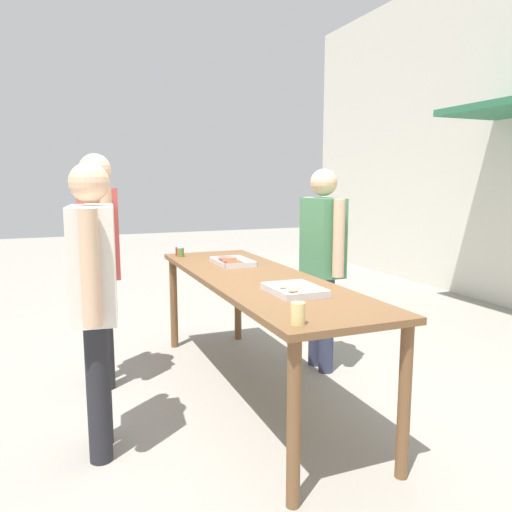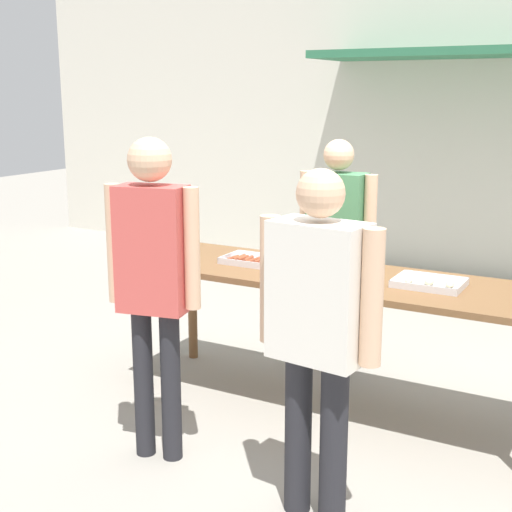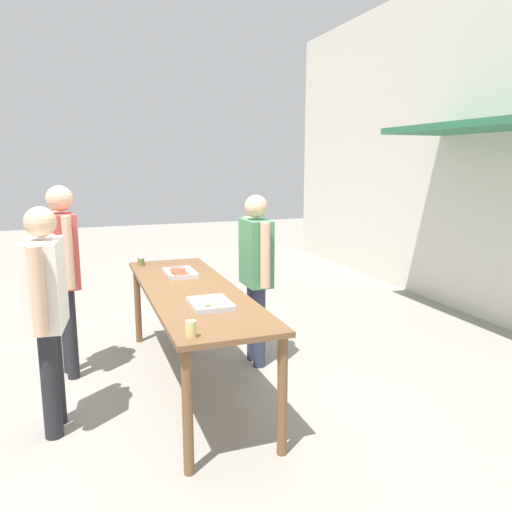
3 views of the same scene
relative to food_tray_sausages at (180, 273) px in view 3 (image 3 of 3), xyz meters
The scene contains 10 objects.
ground_plane 1.08m from the food_tray_sausages, ahead, with size 24.00×24.00×0.00m, color gray.
serving_table 0.58m from the food_tray_sausages, ahead, with size 2.72×0.79×0.91m.
food_tray_sausages is the anchor object (origin of this frame).
food_tray_buns 1.17m from the food_tray_sausages, ahead, with size 0.40×0.30×0.06m.
condiment_jar_mustard 0.73m from the food_tray_sausages, 155.95° to the right, with size 0.06×0.06×0.09m.
condiment_jar_ketchup 0.65m from the food_tray_sausages, 152.49° to the right, with size 0.06×0.06×0.09m.
beer_cup 1.82m from the food_tray_sausages, ahead, with size 0.07×0.07×0.11m.
person_server_behind_table 0.76m from the food_tray_sausages, 67.44° to the left, with size 0.59×0.23×1.70m.
person_customer_holding_hotdog 1.08m from the food_tray_sausages, 92.25° to the right, with size 0.53×0.28×1.80m.
person_customer_with_cup 1.53m from the food_tray_sausages, 50.21° to the right, with size 0.63×0.29×1.70m.
Camera 3 is at (4.21, -0.92, 2.01)m, focal length 35.00 mm.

